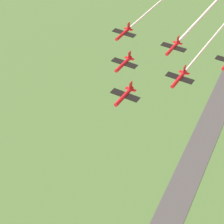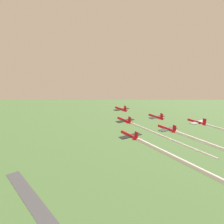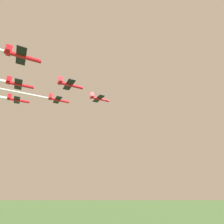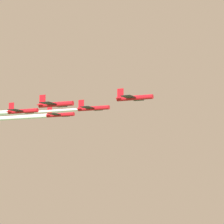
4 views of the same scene
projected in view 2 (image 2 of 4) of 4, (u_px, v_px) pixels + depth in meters
The scene contains 9 objects.
jet_0 at pixel (121, 109), 125.86m from camera, with size 10.25×9.95×3.44m.
jet_1 at pixel (125, 120), 105.88m from camera, with size 10.25×9.95×3.44m.
jet_2 at pixel (156, 117), 117.39m from camera, with size 10.25×9.95×3.44m.
jet_3 at pixel (130, 136), 85.75m from camera, with size 10.25×9.95×3.44m.
jet_4 at pixel (168, 129), 97.19m from camera, with size 10.25×9.95×3.44m.
jet_5 at pixel (197, 122), 108.41m from camera, with size 10.25×9.95×3.44m.
smoke_trail_1 at pixel (165, 137), 84.40m from camera, with size 42.09×12.95×0.79m.
smoke_trail_3 at pixel (176, 158), 67.19m from camera, with size 35.33×11.51×1.39m.
smoke_trail_4 at pixel (222, 149), 76.52m from camera, with size 40.30×12.84×1.26m.
Camera 2 is at (-73.50, 71.43, 200.88)m, focal length 35.00 mm.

